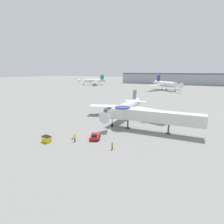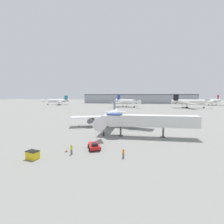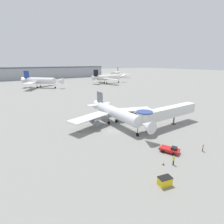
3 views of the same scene
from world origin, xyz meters
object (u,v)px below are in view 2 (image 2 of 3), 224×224
object	(u,v)px
jet_bridge	(145,121)
main_airplane	(110,117)
traffic_cone_port_wing	(79,126)
ground_crew_wing_walker	(71,149)
traffic_cone_near_nose	(94,143)
ground_crew_marshaller	(123,153)
pushback_tug_red	(94,146)
service_container_yellow	(33,155)
background_jet_blue_tail	(126,102)
background_jet_black_tail	(190,102)
traffic_cone_apron_front	(66,150)
background_jet_teal_tail	(57,101)
background_jet_red_tail	(214,101)

from	to	relation	value
jet_bridge	main_airplane	bearing A→B (deg)	138.19
traffic_cone_port_wing	ground_crew_wing_walker	world-z (taller)	ground_crew_wing_walker
traffic_cone_port_wing	traffic_cone_near_nose	bearing A→B (deg)	-59.58
traffic_cone_port_wing	ground_crew_marshaller	size ratio (longest dim) A/B	0.43
pushback_tug_red	service_container_yellow	size ratio (longest dim) A/B	1.86
traffic_cone_near_nose	background_jet_blue_tail	distance (m)	109.34
background_jet_black_tail	ground_crew_wing_walker	bearing A→B (deg)	154.67
main_airplane	background_jet_blue_tail	world-z (taller)	background_jet_blue_tail
service_container_yellow	traffic_cone_near_nose	bearing A→B (deg)	45.61
service_container_yellow	traffic_cone_apron_front	bearing A→B (deg)	42.77
ground_crew_marshaller	background_jet_teal_tail	xyz separation A→B (m)	(-89.49, 139.70, 3.76)
ground_crew_wing_walker	background_jet_red_tail	size ratio (longest dim) A/B	0.07
main_airplane	service_container_yellow	size ratio (longest dim) A/B	12.42
jet_bridge	background_jet_teal_tail	size ratio (longest dim) A/B	0.77
service_container_yellow	background_jet_blue_tail	bearing A→B (deg)	86.45
main_airplane	traffic_cone_port_wing	bearing A→B (deg)	177.22
jet_bridge	traffic_cone_apron_front	distance (m)	19.86
background_jet_blue_tail	service_container_yellow	bearing A→B (deg)	-138.97
traffic_cone_near_nose	ground_crew_marshaller	bearing A→B (deg)	-40.30
jet_bridge	traffic_cone_apron_front	bearing A→B (deg)	-140.18
background_jet_red_tail	background_jet_teal_tail	distance (m)	176.82
pushback_tug_red	background_jet_red_tail	size ratio (longest dim) A/B	0.15
jet_bridge	background_jet_teal_tail	xyz separation A→B (m)	(-93.66, 125.83, 0.61)
main_airplane	traffic_cone_near_nose	xyz separation A→B (m)	(-0.44, -17.11, -3.19)
traffic_cone_near_nose	background_jet_red_tail	xyz separation A→B (m)	(92.97, 151.87, 4.61)
ground_crew_wing_walker	background_jet_black_tail	world-z (taller)	background_jet_black_tail
service_container_yellow	traffic_cone_port_wing	bearing A→B (deg)	95.26
traffic_cone_near_nose	background_jet_red_tail	distance (m)	178.12
jet_bridge	ground_crew_marshaller	size ratio (longest dim) A/B	13.68
traffic_cone_near_nose	service_container_yellow	bearing A→B (deg)	-134.39
service_container_yellow	background_jet_red_tail	size ratio (longest dim) A/B	0.08
ground_crew_marshaller	background_jet_teal_tail	bearing A→B (deg)	107.77
service_container_yellow	traffic_cone_near_nose	distance (m)	11.46
traffic_cone_near_nose	main_airplane	bearing A→B (deg)	88.52
background_jet_black_tail	service_container_yellow	bearing A→B (deg)	153.07
pushback_tug_red	traffic_cone_apron_front	world-z (taller)	pushback_tug_red
main_airplane	service_container_yellow	distance (m)	26.83
jet_bridge	background_jet_blue_tail	bearing A→B (deg)	95.22
service_container_yellow	traffic_cone_near_nose	world-z (taller)	service_container_yellow
traffic_cone_apron_front	traffic_cone_near_nose	xyz separation A→B (m)	(4.01, 4.48, 0.08)
pushback_tug_red	ground_crew_wing_walker	world-z (taller)	ground_crew_wing_walker
main_airplane	ground_crew_marshaller	xyz separation A→B (m)	(6.09, -22.65, -2.64)
pushback_tug_red	background_jet_blue_tail	world-z (taller)	background_jet_blue_tail
traffic_cone_near_nose	traffic_cone_port_wing	bearing A→B (deg)	120.42
traffic_cone_apron_front	background_jet_teal_tail	xyz separation A→B (m)	(-78.95, 138.64, 4.38)
ground_crew_wing_walker	pushback_tug_red	bearing A→B (deg)	44.97
traffic_cone_port_wing	traffic_cone_apron_front	size ratio (longest dim) A/B	1.07
background_jet_teal_tail	pushback_tug_red	bearing A→B (deg)	-1.18
main_airplane	jet_bridge	world-z (taller)	main_airplane
traffic_cone_port_wing	ground_crew_wing_walker	xyz separation A→B (m)	(7.84, -23.16, 0.72)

